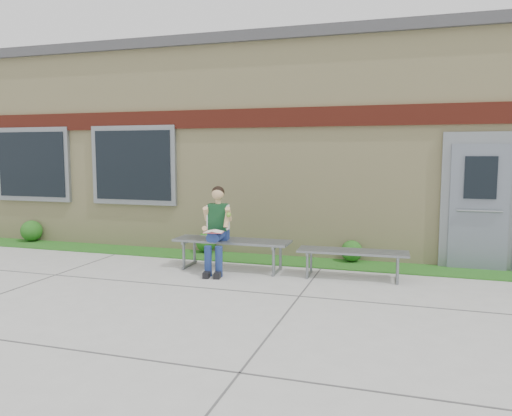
% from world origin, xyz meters
% --- Properties ---
extents(ground, '(80.00, 80.00, 0.00)m').
position_xyz_m(ground, '(0.00, 0.00, 0.00)').
color(ground, '#9E9E99').
rests_on(ground, ground).
extents(grass_strip, '(16.00, 0.80, 0.02)m').
position_xyz_m(grass_strip, '(0.00, 2.60, 0.01)').
color(grass_strip, '#185316').
rests_on(grass_strip, ground).
extents(school_building, '(16.20, 6.22, 4.20)m').
position_xyz_m(school_building, '(-0.00, 5.99, 2.10)').
color(school_building, beige).
rests_on(school_building, ground).
extents(bench_left, '(1.96, 0.55, 0.51)m').
position_xyz_m(bench_left, '(-0.42, 1.72, 0.39)').
color(bench_left, slate).
rests_on(bench_left, ground).
extents(bench_right, '(1.71, 0.53, 0.44)m').
position_xyz_m(bench_right, '(1.58, 1.72, 0.34)').
color(bench_right, slate).
rests_on(bench_right, ground).
extents(girl, '(0.52, 0.84, 1.41)m').
position_xyz_m(girl, '(-0.61, 1.51, 0.75)').
color(girl, navy).
rests_on(girl, ground).
extents(shrub_west, '(0.46, 0.46, 0.46)m').
position_xyz_m(shrub_west, '(-5.52, 2.85, 0.25)').
color(shrub_west, '#185316').
rests_on(shrub_west, grass_strip).
extents(shrub_mid, '(0.39, 0.39, 0.39)m').
position_xyz_m(shrub_mid, '(-1.37, 2.85, 0.21)').
color(shrub_mid, '#185316').
rests_on(shrub_mid, grass_strip).
extents(shrub_east, '(0.38, 0.38, 0.38)m').
position_xyz_m(shrub_east, '(1.44, 2.85, 0.21)').
color(shrub_east, '#185316').
rests_on(shrub_east, grass_strip).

